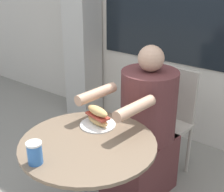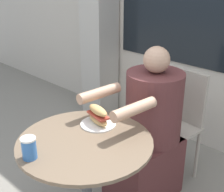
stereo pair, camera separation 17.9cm
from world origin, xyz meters
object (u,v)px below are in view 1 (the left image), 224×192
object	(u,v)px
cafe_table	(89,169)
sandwich_on_plate	(98,118)
drink_cup	(35,153)
seated_diner	(144,135)
diner_chair	(169,112)

from	to	relation	value
cafe_table	sandwich_on_plate	world-z (taller)	sandwich_on_plate
cafe_table	drink_cup	xyz separation A→B (m)	(-0.07, -0.30, 0.24)
cafe_table	seated_diner	size ratio (longest dim) A/B	0.68
diner_chair	sandwich_on_plate	world-z (taller)	diner_chair
cafe_table	diner_chair	size ratio (longest dim) A/B	0.87
diner_chair	drink_cup	bearing A→B (deg)	91.28
cafe_table	sandwich_on_plate	size ratio (longest dim) A/B	3.51
cafe_table	seated_diner	distance (m)	0.58
cafe_table	sandwich_on_plate	distance (m)	0.31
sandwich_on_plate	drink_cup	xyz separation A→B (m)	(0.01, -0.48, 0.01)
cafe_table	drink_cup	distance (m)	0.40
sandwich_on_plate	diner_chair	bearing A→B (deg)	82.48
diner_chair	seated_diner	distance (m)	0.36
diner_chair	seated_diner	xyz separation A→B (m)	(-0.01, -0.35, -0.04)
drink_cup	seated_diner	bearing A→B (deg)	84.76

